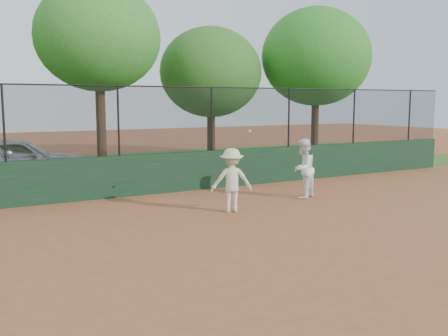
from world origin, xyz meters
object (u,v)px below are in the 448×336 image
tree_2 (98,37)px  tree_3 (211,73)px  player_second (303,169)px  player_main (232,180)px  tree_4 (316,57)px  parked_car (16,160)px

tree_2 → tree_3: size_ratio=1.19×
player_second → player_main: (-2.68, -0.55, -0.05)m
tree_3 → player_main: bearing=-115.1°
tree_4 → tree_3: bearing=166.3°
parked_car → tree_4: bearing=-75.7°
tree_3 → tree_4: tree_4 is taller
tree_4 → parked_car: bearing=-177.4°
player_main → tree_3: bearing=64.9°
parked_car → player_main: bearing=-138.9°
player_second → tree_4: tree_4 is taller
parked_car → player_main: 8.36m
player_second → tree_3: (1.58, 8.54, 3.16)m
player_second → tree_2: bearing=-92.5°
parked_car → tree_2: 5.41m
tree_3 → tree_2: bearing=-170.0°
player_second → tree_3: tree_3 is taller
tree_2 → parked_car: bearing=-164.2°
player_main → tree_3: (4.26, 9.09, 3.21)m
tree_2 → tree_4: size_ratio=1.01×
player_main → player_second: bearing=11.6°
parked_car → player_main: player_main is taller
player_second → tree_2: (-3.62, 7.62, 4.25)m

